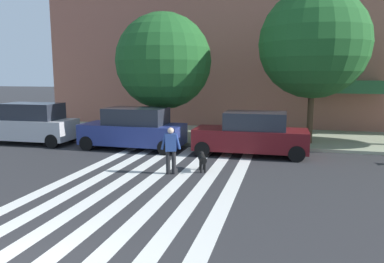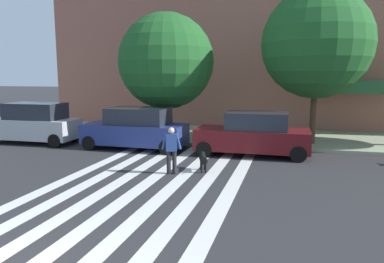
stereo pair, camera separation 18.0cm
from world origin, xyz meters
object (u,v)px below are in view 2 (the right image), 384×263
object	(u,v)px
street_tree_nearest	(166,61)
parked_car_third_in_line	(253,135)
parked_car_near_curb	(34,124)
pedestrian_dog_walker	(171,148)
dog_on_leash	(203,159)
street_tree_middle	(317,44)
parked_car_behind_first	(136,129)

from	to	relation	value
street_tree_nearest	parked_car_third_in_line	bearing A→B (deg)	-25.70
parked_car_near_curb	street_tree_nearest	bearing A→B (deg)	19.79
pedestrian_dog_walker	dog_on_leash	distance (m)	1.27
parked_car_near_curb	street_tree_middle	distance (m)	14.28
parked_car_third_in_line	dog_on_leash	xyz separation A→B (m)	(-1.45, -3.08, -0.45)
parked_car_third_in_line	street_tree_nearest	size ratio (longest dim) A/B	0.75
parked_car_behind_first	dog_on_leash	distance (m)	5.04
parked_car_near_curb	dog_on_leash	size ratio (longest dim) A/B	4.52
parked_car_third_in_line	pedestrian_dog_walker	xyz separation A→B (m)	(-2.42, -3.75, 0.03)
dog_on_leash	street_tree_middle	bearing A→B (deg)	55.73
pedestrian_dog_walker	parked_car_behind_first	bearing A→B (deg)	128.61
parked_car_behind_first	dog_on_leash	world-z (taller)	parked_car_behind_first
parked_car_near_curb	street_tree_middle	world-z (taller)	street_tree_middle
parked_car_third_in_line	dog_on_leash	size ratio (longest dim) A/B	4.79
parked_car_behind_first	street_tree_nearest	size ratio (longest dim) A/B	0.75
street_tree_nearest	dog_on_leash	bearing A→B (deg)	-58.78
street_tree_middle	dog_on_leash	bearing A→B (deg)	-124.27
parked_car_near_curb	parked_car_behind_first	xyz separation A→B (m)	(5.54, -0.00, -0.06)
street_tree_middle	dog_on_leash	distance (m)	8.32
parked_car_near_curb	street_tree_nearest	size ratio (longest dim) A/B	0.71
pedestrian_dog_walker	dog_on_leash	xyz separation A→B (m)	(0.97, 0.67, -0.48)
street_tree_nearest	dog_on_leash	xyz separation A→B (m)	(3.24, -5.34, -3.65)
street_tree_nearest	pedestrian_dog_walker	world-z (taller)	street_tree_nearest
parked_car_behind_first	parked_car_near_curb	bearing A→B (deg)	179.98
dog_on_leash	pedestrian_dog_walker	bearing A→B (deg)	-145.38
parked_car_near_curb	street_tree_middle	size ratio (longest dim) A/B	0.62
parked_car_behind_first	parked_car_third_in_line	world-z (taller)	parked_car_behind_first
parked_car_near_curb	pedestrian_dog_walker	xyz separation A→B (m)	(8.54, -3.75, -0.06)
parked_car_near_curb	parked_car_behind_first	distance (m)	5.54
parked_car_near_curb	parked_car_third_in_line	size ratio (longest dim) A/B	0.94
parked_car_behind_first	street_tree_nearest	world-z (taller)	street_tree_nearest
parked_car_third_in_line	street_tree_middle	bearing A→B (deg)	47.46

